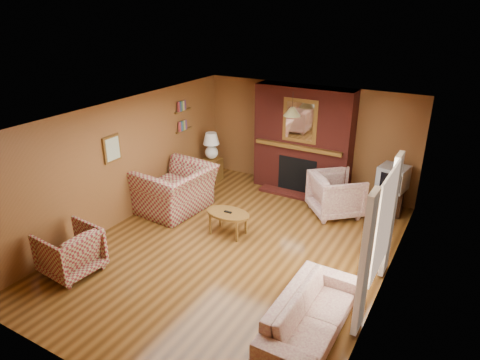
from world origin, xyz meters
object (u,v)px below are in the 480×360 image
Objects in this scene: floral_armchair at (336,194)px; floral_sofa at (311,314)px; plaid_armchair at (70,251)px; table_lamp at (211,144)px; tv_stand at (390,201)px; plaid_loveseat at (176,189)px; coffee_table at (228,215)px; crt_tv at (393,178)px; fireplace at (303,141)px; side_table at (212,169)px.

floral_sofa is at bearing 151.49° from floral_armchair.
plaid_armchair is 4.39m from table_lamp.
tv_stand is at bearing -100.04° from floral_armchair.
plaid_loveseat is 1.50m from coffee_table.
table_lamp is 4.21m from tv_stand.
plaid_armchair is 6.18m from crt_tv.
fireplace is 2.18m from table_lamp.
coffee_table is at bearing 150.74° from plaid_armchair.
plaid_armchair is at bearing -88.03° from side_table.
table_lamp is (-1.71, 2.06, 0.52)m from coffee_table.
crt_tv is at bearing -93.70° from tv_stand.
table_lamp is at bearing -165.71° from fireplace.
floral_sofa is 2.28× the size of coffee_table.
tv_stand is (2.44, 2.41, -0.12)m from coffee_table.
table_lamp is at bearing -167.43° from plaid_loveseat.
crt_tv reaches higher than plaid_armchair.
plaid_loveseat is at bearing -151.89° from crt_tv.
table_lamp is (-2.10, -0.53, -0.27)m from fireplace.
floral_armchair is 1.18m from crt_tv.
coffee_table is 1.56× the size of side_table.
floral_armchair reaches higher than floral_sofa.
crt_tv is (4.00, 4.70, 0.40)m from plaid_armchair.
plaid_loveseat reaches higher than floral_sofa.
tv_stand is at bearing -1.79° from floral_sofa.
coffee_table is at bearing -50.24° from side_table.
floral_armchair is at bearing -148.60° from crt_tv.
tv_stand reaches higher than coffee_table.
plaid_loveseat is 2.24× the size of table_lamp.
floral_armchair is 1.11× the size of coffee_table.
plaid_armchair is 4.36m from side_table.
plaid_armchair reaches higher than floral_sofa.
plaid_armchair is at bearing 2.20° from plaid_loveseat.
coffee_table is 2.73m from table_lamp.
side_table is (-0.25, 1.74, -0.20)m from plaid_loveseat.
floral_armchair is at bearing -35.71° from fireplace.
floral_armchair is 1.58× the size of crt_tv.
plaid_loveseat is (-1.85, -2.27, -0.71)m from fireplace.
crt_tv is at bearing -100.28° from floral_armchair.
plaid_armchair is at bearing -124.24° from coffee_table.
side_table is at bearing -175.26° from crt_tv.
floral_sofa is 3.02× the size of table_lamp.
floral_sofa is 3.58m from floral_armchair.
floral_armchair is (-0.82, 3.48, 0.15)m from floral_sofa.
floral_sofa is (3.75, -1.99, -0.19)m from plaid_loveseat.
coffee_table is at bearing -50.24° from table_lamp.
plaid_loveseat is 1.73× the size of plaid_armchair.
tv_stand is (0.15, 4.08, -0.02)m from floral_sofa.
floral_armchair is 2.34m from coffee_table.
crt_tv is (2.44, 2.40, 0.39)m from coffee_table.
floral_sofa is (3.85, 0.63, -0.10)m from plaid_armchair.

